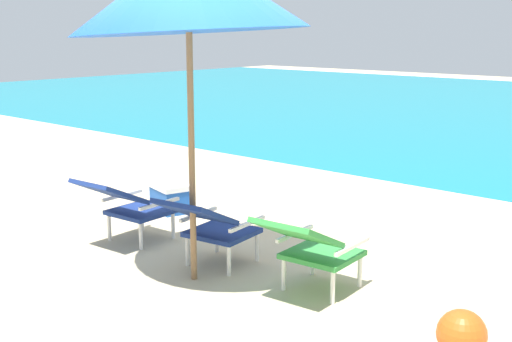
# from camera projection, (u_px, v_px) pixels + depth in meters

# --- Properties ---
(ground_plane) EXTENTS (40.00, 40.00, 0.00)m
(ground_plane) POSITION_uv_depth(u_px,v_px,m) (436.00, 184.00, 8.70)
(ground_plane) COLOR #CCB78E
(lounge_chair_left) EXTENTS (0.59, 0.91, 0.68)m
(lounge_chair_left) POSITION_uv_depth(u_px,v_px,m) (126.00, 203.00, 6.21)
(lounge_chair_left) COLOR navy
(lounge_chair_left) RESTS_ON ground_plane
(lounge_chair_center) EXTENTS (0.65, 0.94, 0.68)m
(lounge_chair_center) POSITION_uv_depth(u_px,v_px,m) (210.00, 223.00, 5.55)
(lounge_chair_center) COLOR navy
(lounge_chair_center) RESTS_ON ground_plane
(lounge_chair_right) EXTENTS (0.60, 0.91, 0.68)m
(lounge_chair_right) POSITION_uv_depth(u_px,v_px,m) (311.00, 245.00, 5.00)
(lounge_chair_right) COLOR #338E3D
(lounge_chair_right) RESTS_ON ground_plane
(beach_ball) EXTENTS (0.31, 0.31, 0.31)m
(beach_ball) POSITION_uv_depth(u_px,v_px,m) (462.00, 334.00, 4.09)
(beach_ball) COLOR #EA5619
(beach_ball) RESTS_ON ground_plane
(cooler_box) EXTENTS (0.54, 0.43, 0.32)m
(cooler_box) POSITION_uv_depth(u_px,v_px,m) (170.00, 197.00, 7.39)
(cooler_box) COLOR #194CA5
(cooler_box) RESTS_ON ground_plane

